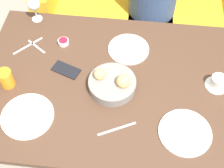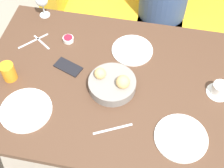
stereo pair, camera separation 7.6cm
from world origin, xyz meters
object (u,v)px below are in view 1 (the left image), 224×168
(jam_bowl_berry, at_px, (63,42))
(fork_silver, at_px, (28,46))
(coffee_cup, at_px, (218,82))
(cell_phone, at_px, (66,70))
(plate_near_right, at_px, (185,132))
(seated_person, at_px, (152,5))
(knife_silver, at_px, (117,129))
(wine_glass, at_px, (34,5))
(plate_far_center, at_px, (129,49))
(spoon_coffee, at_px, (37,47))
(bread_basket, at_px, (112,83))
(plate_near_left, at_px, (27,116))
(couch, at_px, (144,9))
(juice_glass, at_px, (6,78))

(jam_bowl_berry, relative_size, fork_silver, 0.42)
(coffee_cup, height_order, cell_phone, coffee_cup)
(plate_near_right, xyz_separation_m, fork_silver, (-0.89, 0.46, -0.00))
(seated_person, distance_m, jam_bowl_berry, 0.90)
(seated_person, distance_m, knife_silver, 1.25)
(wine_glass, bearing_deg, fork_silver, -89.08)
(knife_silver, bearing_deg, wine_glass, 129.18)
(coffee_cup, distance_m, fork_silver, 1.07)
(plate_near_right, xyz_separation_m, jam_bowl_berry, (-0.68, 0.50, 0.01))
(plate_far_center, height_order, knife_silver, plate_far_center)
(plate_near_right, xyz_separation_m, spoon_coffee, (-0.83, 0.46, -0.00))
(wine_glass, xyz_separation_m, cell_phone, (0.26, -0.38, -0.11))
(spoon_coffee, bearing_deg, coffee_cup, -9.15)
(bread_basket, xyz_separation_m, jam_bowl_berry, (-0.32, 0.28, -0.02))
(seated_person, relative_size, wine_glass, 7.61)
(wine_glass, bearing_deg, jam_bowl_berry, -41.90)
(plate_far_center, distance_m, cell_phone, 0.37)
(cell_phone, bearing_deg, coffee_cup, -0.80)
(bread_basket, relative_size, knife_silver, 1.37)
(bread_basket, bearing_deg, plate_near_right, -31.03)
(plate_near_left, relative_size, plate_near_right, 1.03)
(seated_person, height_order, plate_near_left, seated_person)
(plate_far_center, bearing_deg, couch, 84.83)
(couch, bearing_deg, bread_basket, -97.05)
(couch, distance_m, spoon_coffee, 1.16)
(seated_person, bearing_deg, jam_bowl_berry, -126.01)
(cell_phone, bearing_deg, juice_glass, -155.84)
(juice_glass, bearing_deg, plate_near_right, -11.18)
(juice_glass, relative_size, cell_phone, 0.60)
(coffee_cup, bearing_deg, plate_near_right, -119.72)
(plate_far_center, relative_size, knife_silver, 1.30)
(plate_far_center, distance_m, knife_silver, 0.51)
(wine_glass, relative_size, coffee_cup, 1.32)
(seated_person, bearing_deg, plate_near_left, -116.01)
(plate_near_left, relative_size, knife_silver, 1.45)
(juice_glass, bearing_deg, jam_bowl_berry, 54.53)
(plate_near_left, bearing_deg, fork_silver, 105.35)
(jam_bowl_berry, distance_m, knife_silver, 0.63)
(bread_basket, height_order, spoon_coffee, bread_basket)
(seated_person, height_order, plate_near_right, seated_person)
(wine_glass, distance_m, knife_silver, 0.91)
(seated_person, height_order, fork_silver, seated_person)
(seated_person, xyz_separation_m, plate_near_right, (0.18, -1.20, 0.25))
(plate_far_center, relative_size, fork_silver, 1.55)
(plate_far_center, bearing_deg, spoon_coffee, -175.88)
(coffee_cup, height_order, fork_silver, coffee_cup)
(seated_person, relative_size, fork_silver, 7.90)
(wine_glass, distance_m, coffee_cup, 1.13)
(bread_basket, xyz_separation_m, juice_glass, (-0.54, -0.04, 0.02))
(seated_person, distance_m, bread_basket, 1.03)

